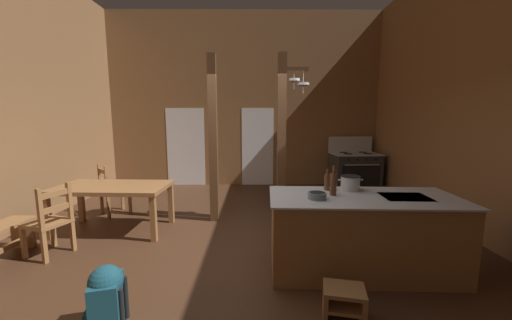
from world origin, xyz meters
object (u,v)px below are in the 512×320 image
kitchen_island (362,233)px  ladderback_chair_near_window (50,222)px  step_stool (344,301)px  mixing_bowl_on_counter (317,196)px  ladderback_chair_by_post (112,191)px  bottle_short_on_counter (333,184)px  dining_table (113,191)px  stove_range (354,171)px  bottle_tall_on_counter (327,182)px  backpack (107,298)px  stockpot_on_counter (350,183)px

kitchen_island → ladderback_chair_near_window: 3.94m
kitchen_island → step_stool: 1.03m
kitchen_island → mixing_bowl_on_counter: 0.75m
ladderback_chair_by_post → bottle_short_on_counter: bearing=-29.0°
dining_table → mixing_bowl_on_counter: bearing=-24.4°
stove_range → bottle_tall_on_counter: size_ratio=4.91×
kitchen_island → step_stool: size_ratio=5.36×
ladderback_chair_by_post → bottle_short_on_counter: bottle_short_on_counter is taller
backpack → mixing_bowl_on_counter: size_ratio=2.89×
backpack → mixing_bowl_on_counter: (1.92, 0.92, 0.62)m
ladderback_chair_near_window → bottle_tall_on_counter: (3.57, -0.09, 0.55)m
backpack → dining_table: bearing=114.3°
stockpot_on_counter → mixing_bowl_on_counter: (-0.50, -0.40, -0.05)m
ladderback_chair_near_window → bottle_short_on_counter: (3.58, -0.34, 0.58)m
dining_table → ladderback_chair_by_post: (-0.41, 0.79, -0.20)m
step_stool → stockpot_on_counter: 1.48m
stove_range → step_stool: bearing=-109.9°
step_stool → dining_table: 3.72m
bottle_tall_on_counter → ladderback_chair_by_post: bearing=154.1°
stove_range → dining_table: (-4.75, -2.65, 0.17)m
step_stool → stockpot_on_counter: (0.40, 1.17, 0.81)m
bottle_short_on_counter → mixing_bowl_on_counter: bearing=-145.9°
dining_table → bottle_short_on_counter: bottle_short_on_counter is taller
stove_range → ladderback_chair_near_window: bearing=-145.9°
kitchen_island → mixing_bowl_on_counter: mixing_bowl_on_counter is taller
backpack → bottle_tall_on_counter: 2.60m
backpack → mixing_bowl_on_counter: 2.22m
kitchen_island → backpack: (-2.48, -1.03, -0.13)m
stockpot_on_counter → mixing_bowl_on_counter: bearing=-141.4°
kitchen_island → ladderback_chair_by_post: size_ratio=2.31×
stove_range → stockpot_on_counter: 3.85m
ladderback_chair_by_post → stockpot_on_counter: (3.85, -1.73, 0.54)m
stockpot_on_counter → kitchen_island: bearing=-77.9°
kitchen_island → dining_table: size_ratio=1.27×
step_stool → stove_range: bearing=70.1°
dining_table → ladderback_chair_near_window: ladderback_chair_near_window is taller
ladderback_chair_near_window → ladderback_chair_by_post: 1.64m
bottle_tall_on_counter → bottle_short_on_counter: size_ratio=0.77×
ladderback_chair_by_post → bottle_tall_on_counter: 4.00m
mixing_bowl_on_counter → bottle_short_on_counter: (0.22, 0.15, 0.10)m
step_stool → dining_table: (-3.04, 2.10, 0.47)m
ladderback_chair_near_window → bottle_short_on_counter: bearing=-5.4°
backpack → bottle_tall_on_counter: (2.13, 1.32, 0.69)m
ladderback_chair_by_post → bottle_tall_on_counter: size_ratio=3.53×
dining_table → bottle_short_on_counter: bearing=-20.5°
kitchen_island → dining_table: bearing=160.7°
dining_table → backpack: bearing=-65.7°
mixing_bowl_on_counter → step_stool: bearing=-82.9°
kitchen_island → bottle_short_on_counter: bearing=172.8°
stockpot_on_counter → bottle_tall_on_counter: 0.29m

